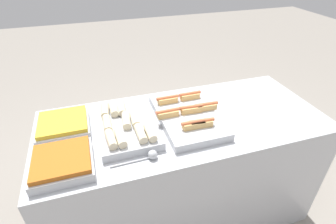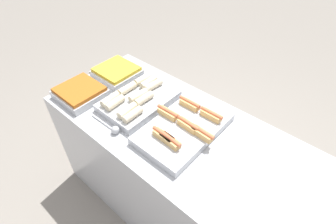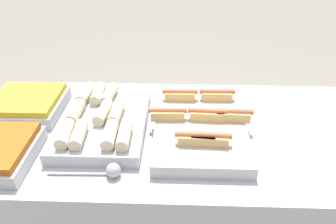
% 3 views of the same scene
% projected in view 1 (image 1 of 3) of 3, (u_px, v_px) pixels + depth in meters
% --- Properties ---
extents(ground_plane, '(12.00, 12.00, 0.00)m').
position_uv_depth(ground_plane, '(180.00, 208.00, 2.09)').
color(ground_plane, gray).
extents(counter, '(1.76, 0.77, 0.86)m').
position_uv_depth(counter, '(182.00, 170.00, 1.85)').
color(counter, '#B7BABF').
rests_on(counter, ground_plane).
extents(tray_hotdogs, '(0.40, 0.56, 0.10)m').
position_uv_depth(tray_hotdogs, '(187.00, 115.00, 1.60)').
color(tray_hotdogs, '#B7BABF').
rests_on(tray_hotdogs, counter).
extents(tray_wraps, '(0.33, 0.47, 0.10)m').
position_uv_depth(tray_wraps, '(126.00, 126.00, 1.50)').
color(tray_wraps, '#B7BABF').
rests_on(tray_wraps, counter).
extents(tray_side_front, '(0.29, 0.28, 0.07)m').
position_uv_depth(tray_side_front, '(62.00, 163.00, 1.26)').
color(tray_side_front, '#B7BABF').
rests_on(tray_side_front, counter).
extents(tray_side_back, '(0.29, 0.28, 0.07)m').
position_uv_depth(tray_side_back, '(64.00, 125.00, 1.51)').
color(tray_side_back, '#B7BABF').
rests_on(tray_side_back, counter).
extents(serving_spoon_near, '(0.24, 0.05, 0.05)m').
position_uv_depth(serving_spoon_near, '(149.00, 156.00, 1.32)').
color(serving_spoon_near, '#B2B5BA').
rests_on(serving_spoon_near, counter).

